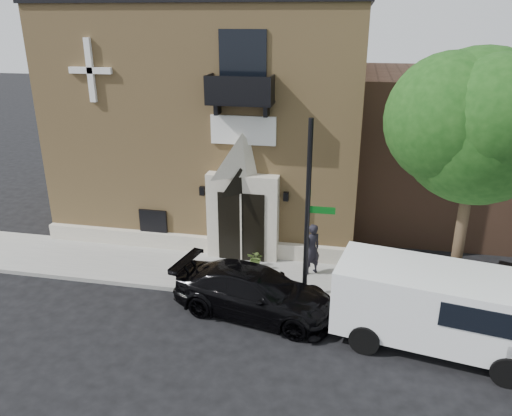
{
  "coord_description": "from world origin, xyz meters",
  "views": [
    {
      "loc": [
        2.81,
        -13.67,
        8.57
      ],
      "look_at": [
        -0.36,
        2.0,
        2.42
      ],
      "focal_mm": 35.0,
      "sensor_mm": 36.0,
      "label": 1
    }
  ],
  "objects": [
    {
      "name": "ground",
      "position": [
        0.0,
        0.0,
        0.0
      ],
      "size": [
        120.0,
        120.0,
        0.0
      ],
      "primitive_type": "plane",
      "color": "black",
      "rests_on": "ground"
    },
    {
      "name": "sidewalk",
      "position": [
        1.0,
        1.5,
        0.07
      ],
      "size": [
        42.0,
        3.0,
        0.15
      ],
      "primitive_type": "cube",
      "color": "gray",
      "rests_on": "ground"
    },
    {
      "name": "church",
      "position": [
        -2.99,
        7.95,
        4.63
      ],
      "size": [
        12.2,
        11.01,
        9.3
      ],
      "color": "tan",
      "rests_on": "ground"
    },
    {
      "name": "street_tree_left",
      "position": [
        6.03,
        0.35,
        5.87
      ],
      "size": [
        4.97,
        4.38,
        7.77
      ],
      "color": "#38281C",
      "rests_on": "sidewalk"
    },
    {
      "name": "black_sedan",
      "position": [
        0.14,
        -0.69,
        0.73
      ],
      "size": [
        5.34,
        2.97,
        1.46
      ],
      "primitive_type": "imported",
      "rotation": [
        0.0,
        0.0,
        1.38
      ],
      "color": "black",
      "rests_on": "ground"
    },
    {
      "name": "cargo_van",
      "position": [
        5.57,
        -1.34,
        1.26
      ],
      "size": [
        5.82,
        3.15,
        2.25
      ],
      "rotation": [
        0.0,
        0.0,
        -0.18
      ],
      "color": "white",
      "rests_on": "ground"
    },
    {
      "name": "street_sign",
      "position": [
        1.57,
        0.46,
        3.04
      ],
      "size": [
        0.91,
        0.91,
        5.74
      ],
      "rotation": [
        0.0,
        0.0,
        0.01
      ],
      "color": "black",
      "rests_on": "sidewalk"
    },
    {
      "name": "fire_hydrant",
      "position": [
        6.91,
        0.49,
        0.51
      ],
      "size": [
        0.42,
        0.34,
        0.74
      ],
      "color": "#AD3815",
      "rests_on": "sidewalk"
    },
    {
      "name": "planter",
      "position": [
        -0.35,
        2.0,
        0.48
      ],
      "size": [
        0.69,
        0.63,
        0.65
      ],
      "primitive_type": "imported",
      "rotation": [
        0.0,
        0.0,
        -0.24
      ],
      "color": "#587332",
      "rests_on": "sidewalk"
    },
    {
      "name": "pedestrian_near",
      "position": [
        1.61,
        1.95,
        1.07
      ],
      "size": [
        0.8,
        0.77,
        1.85
      ],
      "primitive_type": "imported",
      "rotation": [
        0.0,
        0.0,
        3.83
      ],
      "color": "black",
      "rests_on": "sidewalk"
    }
  ]
}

